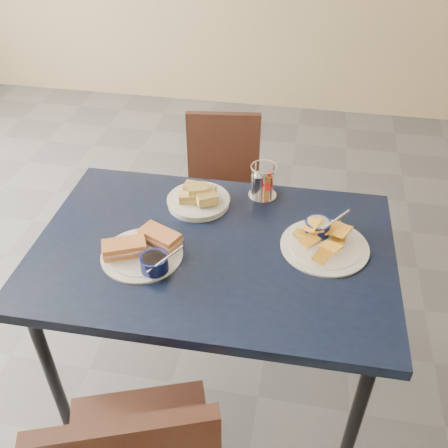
% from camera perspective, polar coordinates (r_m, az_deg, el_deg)
% --- Properties ---
extents(ground, '(6.00, 6.00, 0.00)m').
position_cam_1_polar(ground, '(2.44, -4.06, -11.61)').
color(ground, '#4C4C50').
rests_on(ground, ground).
extents(dining_table, '(1.23, 0.83, 0.75)m').
position_cam_1_polar(dining_table, '(1.75, -1.21, -4.18)').
color(dining_table, black).
rests_on(dining_table, ground).
extents(chair_far, '(0.41, 0.40, 0.79)m').
position_cam_1_polar(chair_far, '(2.57, 0.02, 4.94)').
color(chair_far, black).
rests_on(chair_far, ground).
extents(sandwich_plate, '(0.30, 0.27, 0.12)m').
position_cam_1_polar(sandwich_plate, '(1.67, -9.08, -2.99)').
color(sandwich_plate, white).
rests_on(sandwich_plate, dining_table).
extents(plantain_plate, '(0.30, 0.30, 0.12)m').
position_cam_1_polar(plantain_plate, '(1.74, 11.17, -1.74)').
color(plantain_plate, white).
rests_on(plantain_plate, dining_table).
extents(bread_basket, '(0.23, 0.23, 0.08)m').
position_cam_1_polar(bread_basket, '(1.88, -2.92, 2.93)').
color(bread_basket, white).
rests_on(bread_basket, dining_table).
extents(condiment_caddy, '(0.11, 0.11, 0.14)m').
position_cam_1_polar(condiment_caddy, '(1.91, 4.33, 4.66)').
color(condiment_caddy, silver).
rests_on(condiment_caddy, dining_table).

